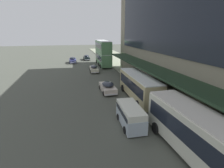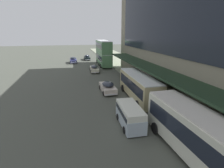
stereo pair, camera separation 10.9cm
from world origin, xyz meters
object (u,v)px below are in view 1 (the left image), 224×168
(pedestrian_at_kerb, at_px, (218,122))
(transit_bus_kerbside_front, at_px, (139,85))
(transit_bus_kerbside_rear, at_px, (103,52))
(sedan_trailing_mid, at_px, (73,60))
(sedan_second_near, at_px, (87,57))
(sedan_oncoming_rear, at_px, (108,87))
(transit_bus_kerbside_far, at_px, (197,131))
(sedan_oncoming_front, at_px, (94,68))
(vw_van, at_px, (130,114))

(pedestrian_at_kerb, bearing_deg, transit_bus_kerbside_front, 109.03)
(transit_bus_kerbside_rear, height_order, sedan_trailing_mid, transit_bus_kerbside_rear)
(transit_bus_kerbside_front, relative_size, sedan_trailing_mid, 2.16)
(sedan_trailing_mid, relative_size, sedan_second_near, 0.95)
(sedan_oncoming_rear, bearing_deg, transit_bus_kerbside_far, -78.53)
(sedan_trailing_mid, bearing_deg, sedan_oncoming_front, -71.85)
(sedan_oncoming_front, xyz_separation_m, sedan_oncoming_rear, (0.03, -13.91, 0.03))
(transit_bus_kerbside_far, bearing_deg, transit_bus_kerbside_front, 88.24)
(sedan_oncoming_rear, distance_m, vw_van, 9.80)
(sedan_second_near, relative_size, pedestrian_at_kerb, 2.57)
(transit_bus_kerbside_rear, distance_m, pedestrian_at_kerb, 34.51)
(sedan_oncoming_front, xyz_separation_m, sedan_second_near, (0.15, 17.58, 0.03))
(sedan_second_near, distance_m, pedestrian_at_kerb, 45.17)
(transit_bus_kerbside_front, height_order, sedan_trailing_mid, transit_bus_kerbside_front)
(transit_bus_kerbside_front, relative_size, pedestrian_at_kerb, 5.26)
(sedan_second_near, height_order, sedan_oncoming_rear, sedan_second_near)
(transit_bus_kerbside_rear, xyz_separation_m, sedan_oncoming_rear, (-3.44, -21.08, -2.65))
(transit_bus_kerbside_front, height_order, sedan_oncoming_front, transit_bus_kerbside_front)
(transit_bus_kerbside_rear, bearing_deg, sedan_trailing_mid, 143.44)
(transit_bus_kerbside_front, height_order, vw_van, transit_bus_kerbside_front)
(vw_van, distance_m, pedestrian_at_kerb, 7.49)
(transit_bus_kerbside_front, bearing_deg, transit_bus_kerbside_rear, 89.85)
(transit_bus_kerbside_front, bearing_deg, sedan_oncoming_rear, 133.03)
(transit_bus_kerbside_front, bearing_deg, sedan_trailing_mid, 104.09)
(sedan_second_near, bearing_deg, transit_bus_kerbside_rear, -72.32)
(sedan_oncoming_rear, height_order, vw_van, vw_van)
(transit_bus_kerbside_far, height_order, sedan_oncoming_rear, transit_bus_kerbside_far)
(sedan_oncoming_rear, distance_m, pedestrian_at_kerb, 14.80)
(transit_bus_kerbside_front, relative_size, vw_van, 2.12)
(transit_bus_kerbside_rear, bearing_deg, pedestrian_at_kerb, -84.60)
(transit_bus_kerbside_far, height_order, vw_van, transit_bus_kerbside_far)
(transit_bus_kerbside_far, distance_m, sedan_oncoming_front, 29.04)
(sedan_oncoming_front, height_order, sedan_second_near, sedan_second_near)
(transit_bus_kerbside_rear, height_order, sedan_oncoming_front, transit_bus_kerbside_rear)
(transit_bus_kerbside_rear, height_order, transit_bus_kerbside_far, transit_bus_kerbside_rear)
(sedan_oncoming_rear, relative_size, vw_van, 1.04)
(sedan_oncoming_rear, bearing_deg, pedestrian_at_kerb, -63.15)
(transit_bus_kerbside_rear, relative_size, transit_bus_kerbside_far, 1.16)
(transit_bus_kerbside_rear, relative_size, sedan_second_near, 2.35)
(transit_bus_kerbside_far, height_order, pedestrian_at_kerb, transit_bus_kerbside_far)
(vw_van, bearing_deg, sedan_second_near, 89.85)
(transit_bus_kerbside_front, distance_m, sedan_oncoming_front, 17.89)
(transit_bus_kerbside_front, distance_m, transit_bus_kerbside_rear, 24.75)
(transit_bus_kerbside_front, distance_m, sedan_oncoming_rear, 5.07)
(pedestrian_at_kerb, bearing_deg, sedan_oncoming_rear, 116.85)
(transit_bus_kerbside_far, height_order, sedan_trailing_mid, transit_bus_kerbside_far)
(vw_van, xyz_separation_m, pedestrian_at_kerb, (6.67, -3.41, 0.08))
(sedan_oncoming_front, bearing_deg, sedan_second_near, 89.50)
(sedan_trailing_mid, xyz_separation_m, pedestrian_at_kerb, (10.94, -39.99, 0.36))
(transit_bus_kerbside_front, distance_m, sedan_trailing_mid, 31.37)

